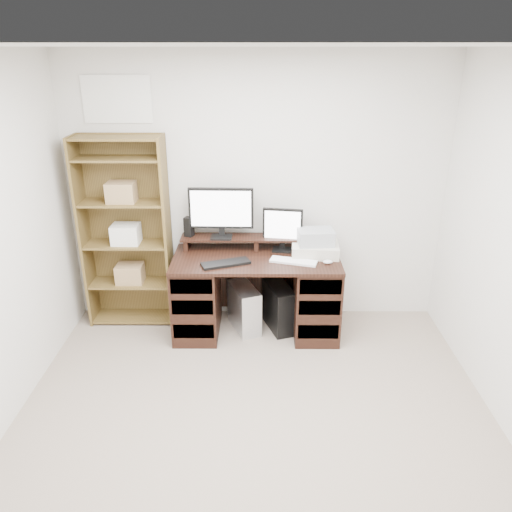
{
  "coord_description": "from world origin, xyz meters",
  "views": [
    {
      "loc": [
        0.03,
        -2.49,
        2.5
      ],
      "look_at": [
        0.0,
        1.43,
        0.85
      ],
      "focal_mm": 35.0,
      "sensor_mm": 36.0,
      "label": 1
    }
  ],
  "objects_px": {
    "printer": "(315,249)",
    "bookshelf": "(126,231)",
    "tower_black": "(279,307)",
    "tower_silver": "(244,308)",
    "monitor_small": "(283,228)",
    "desk": "(256,293)",
    "monitor_wide": "(221,210)"
  },
  "relations": [
    {
      "from": "printer",
      "to": "bookshelf",
      "type": "xyz_separation_m",
      "value": [
        -1.74,
        0.15,
        0.12
      ]
    },
    {
      "from": "printer",
      "to": "tower_black",
      "type": "height_order",
      "value": "printer"
    },
    {
      "from": "printer",
      "to": "tower_silver",
      "type": "height_order",
      "value": "printer"
    },
    {
      "from": "printer",
      "to": "monitor_small",
      "type": "bearing_deg",
      "value": 162.62
    },
    {
      "from": "printer",
      "to": "tower_black",
      "type": "distance_m",
      "value": 0.67
    },
    {
      "from": "desk",
      "to": "tower_silver",
      "type": "relative_size",
      "value": 3.46
    },
    {
      "from": "printer",
      "to": "tower_silver",
      "type": "relative_size",
      "value": 0.96
    },
    {
      "from": "desk",
      "to": "monitor_wide",
      "type": "distance_m",
      "value": 0.83
    },
    {
      "from": "monitor_wide",
      "to": "tower_silver",
      "type": "height_order",
      "value": "monitor_wide"
    },
    {
      "from": "monitor_wide",
      "to": "desk",
      "type": "bearing_deg",
      "value": -29.36
    },
    {
      "from": "monitor_wide",
      "to": "tower_black",
      "type": "bearing_deg",
      "value": -13.93
    },
    {
      "from": "printer",
      "to": "tower_black",
      "type": "relative_size",
      "value": 0.88
    },
    {
      "from": "monitor_small",
      "to": "bookshelf",
      "type": "bearing_deg",
      "value": -172.55
    },
    {
      "from": "tower_silver",
      "to": "tower_black",
      "type": "height_order",
      "value": "tower_black"
    },
    {
      "from": "tower_silver",
      "to": "desk",
      "type": "bearing_deg",
      "value": -36.22
    },
    {
      "from": "monitor_small",
      "to": "monitor_wide",
      "type": "bearing_deg",
      "value": -172.67
    },
    {
      "from": "tower_black",
      "to": "monitor_wide",
      "type": "bearing_deg",
      "value": 145.71
    },
    {
      "from": "tower_silver",
      "to": "tower_black",
      "type": "relative_size",
      "value": 0.91
    },
    {
      "from": "desk",
      "to": "tower_black",
      "type": "bearing_deg",
      "value": 11.48
    },
    {
      "from": "monitor_wide",
      "to": "printer",
      "type": "relative_size",
      "value": 1.41
    },
    {
      "from": "printer",
      "to": "tower_silver",
      "type": "distance_m",
      "value": 0.88
    },
    {
      "from": "printer",
      "to": "bookshelf",
      "type": "distance_m",
      "value": 1.75
    },
    {
      "from": "desk",
      "to": "tower_silver",
      "type": "bearing_deg",
      "value": 165.62
    },
    {
      "from": "tower_silver",
      "to": "tower_black",
      "type": "bearing_deg",
      "value": -19.4
    },
    {
      "from": "desk",
      "to": "monitor_small",
      "type": "relative_size",
      "value": 3.76
    },
    {
      "from": "desk",
      "to": "bookshelf",
      "type": "distance_m",
      "value": 1.33
    },
    {
      "from": "monitor_wide",
      "to": "monitor_small",
      "type": "bearing_deg",
      "value": -0.07
    },
    {
      "from": "printer",
      "to": "bookshelf",
      "type": "relative_size",
      "value": 0.23
    },
    {
      "from": "monitor_wide",
      "to": "bookshelf",
      "type": "distance_m",
      "value": 0.91
    },
    {
      "from": "printer",
      "to": "bookshelf",
      "type": "height_order",
      "value": "bookshelf"
    },
    {
      "from": "monitor_small",
      "to": "tower_silver",
      "type": "distance_m",
      "value": 0.84
    },
    {
      "from": "monitor_small",
      "to": "printer",
      "type": "xyz_separation_m",
      "value": [
        0.29,
        -0.11,
        -0.17
      ]
    }
  ]
}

